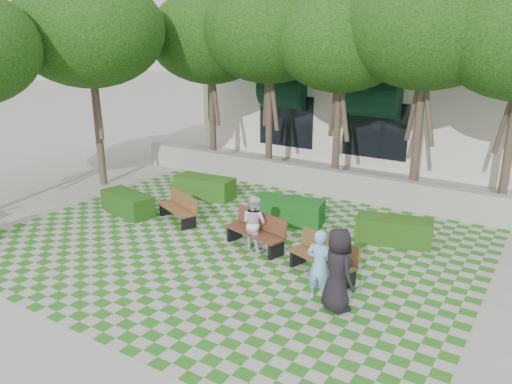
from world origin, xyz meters
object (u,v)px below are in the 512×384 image
Objects in this scene: person_blue at (320,266)px; bench_west at (179,208)px; hedge_midleft at (205,187)px; hedge_west at (128,203)px; bench_mid at (257,232)px; hedge_midright at (287,211)px; person_dark at (338,270)px; hedge_east at (394,231)px; person_white at (254,223)px; bench_east at (324,258)px.

bench_west is at bearing -23.77° from person_blue.
hedge_midleft is 1.08× the size of hedge_west.
hedge_midright is (-0.19, 1.95, -0.08)m from bench_mid.
person_dark is (0.45, -0.12, 0.08)m from person_blue.
person_blue is at bearing -52.60° from hedge_midright.
hedge_midright is at bearing -175.74° from hedge_east.
hedge_west is (-1.75, -0.33, -0.08)m from bench_west.
person_dark reaches higher than person_white.
hedge_midright is 1.11× the size of hedge_west.
person_dark is at bearing -32.52° from hedge_midleft.
hedge_midleft is at bearing 68.37° from hedge_west.
bench_mid reaches higher than bench_east.
hedge_midleft is 4.51m from person_white.
person_dark is at bearing -37.88° from bench_east.
bench_mid reaches higher than hedge_midright.
hedge_east is at bearing 39.62° from bench_west.
person_blue is 0.47m from person_dark.
person_blue is at bearing -12.45° from hedge_west.
bench_west is at bearing -172.32° from bench_east.
person_dark is (0.09, -3.84, 0.52)m from hedge_east.
person_white reaches higher than hedge_east.
person_blue reaches higher than bench_east.
hedge_west is 1.18× the size of person_blue.
person_blue is at bearing -52.90° from bench_east.
hedge_midleft is at bearing 159.08° from bench_mid.
person_white is at bearing -34.39° from person_blue.
bench_east is 6.47m from hedge_midleft.
person_white reaches higher than bench_mid.
hedge_midleft is at bearing 131.22° from bench_west.
hedge_east is 3.88m from person_dark.
person_dark reaches higher than hedge_east.
bench_east reaches higher than bench_west.
hedge_east is at bearing -130.39° from person_white.
bench_west is at bearing -162.40° from hedge_east.
person_dark is (6.58, -4.19, 0.51)m from hedge_midleft.
hedge_midleft reaches higher than hedge_east.
hedge_midleft is at bearing 176.91° from hedge_east.
bench_mid is 2.94m from person_blue.
bench_east is 1.07× the size of bench_west.
person_blue is (7.12, -1.57, 0.45)m from hedge_west.
bench_mid is at bearing 3.24° from person_dark.
person_dark reaches higher than person_blue.
hedge_west is (-6.73, 0.50, -0.10)m from bench_east.
person_white is at bearing -1.61° from hedge_west.
bench_mid is 4.44m from hedge_midleft.
person_blue is (2.48, -1.54, 0.34)m from bench_mid.
bench_west is at bearing -173.31° from bench_mid.
person_white is (-2.93, 1.56, -0.15)m from person_dark.
person_dark is at bearing 2.85° from bench_west.
hedge_midright is at bearing 23.40° from hedge_west.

